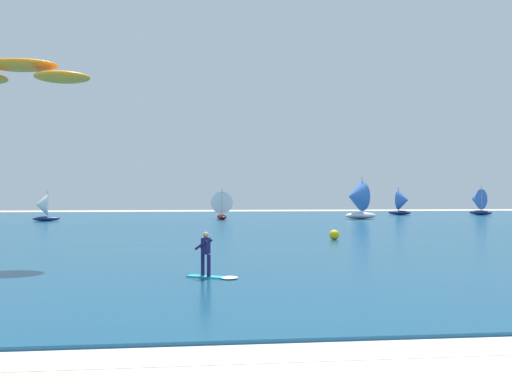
# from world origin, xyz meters

# --- Properties ---
(ocean) EXTENTS (160.00, 90.00, 0.10)m
(ocean) POSITION_xyz_m (0.00, 50.16, 0.05)
(ocean) COLOR navy
(ocean) RESTS_ON ground
(shoreline_foam) EXTENTS (109.07, 2.34, 0.01)m
(shoreline_foam) POSITION_xyz_m (1.91, 5.08, 0.01)
(shoreline_foam) COLOR white
(shoreline_foam) RESTS_ON ground
(kitesurfer) EXTENTS (2.00, 1.38, 1.67)m
(kitesurfer) POSITION_xyz_m (-2.79, 13.49, 0.70)
(kitesurfer) COLOR #26B2CC
(kitesurfer) RESTS_ON ocean
(kite) EXTENTS (6.75, 3.11, 0.99)m
(kite) POSITION_xyz_m (-11.46, 19.50, 8.81)
(kite) COLOR orange
(sailboat_near_shore) EXTENTS (3.92, 3.81, 4.39)m
(sailboat_near_shore) POSITION_xyz_m (28.71, 73.74, 2.11)
(sailboat_near_shore) COLOR navy
(sailboat_near_shore) RESTS_ON ocean
(sailboat_heeled_over) EXTENTS (4.85, 4.25, 5.47)m
(sailboat_heeled_over) POSITION_xyz_m (17.09, 60.43, 2.61)
(sailboat_heeled_over) COLOR white
(sailboat_heeled_over) RESTS_ON ocean
(sailboat_far_left) EXTENTS (3.69, 4.14, 4.62)m
(sailboat_far_left) POSITION_xyz_m (40.69, 72.88, 2.22)
(sailboat_far_left) COLOR navy
(sailboat_far_left) RESTS_ON ocean
(sailboat_leading) EXTENTS (3.22, 2.81, 3.62)m
(sailboat_leading) POSITION_xyz_m (-21.87, 58.48, 1.76)
(sailboat_leading) COLOR navy
(sailboat_leading) RESTS_ON ocean
(sailboat_mid_left) EXTENTS (2.98, 3.47, 3.98)m
(sailboat_mid_left) POSITION_xyz_m (-0.52, 61.49, 1.92)
(sailboat_mid_left) COLOR maroon
(sailboat_mid_left) RESTS_ON ocean
(marker_buoy) EXTENTS (0.69, 0.69, 0.69)m
(marker_buoy) POSITION_xyz_m (5.90, 28.99, 0.45)
(marker_buoy) COLOR yellow
(marker_buoy) RESTS_ON ocean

